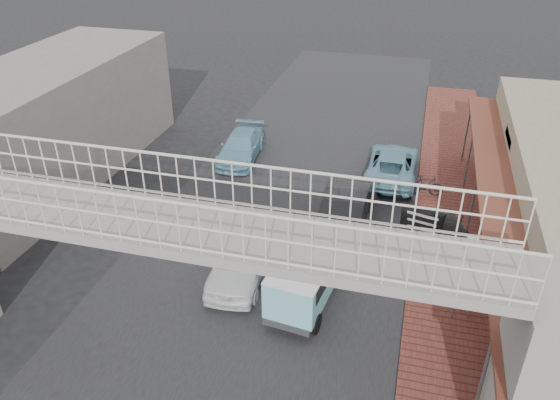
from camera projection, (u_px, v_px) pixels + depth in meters
The scene contains 14 objects.
ground at pixel (246, 295), 17.65m from camera, with size 120.00×120.00×0.00m, color black.
road_strip at pixel (246, 295), 17.65m from camera, with size 10.00×60.00×0.01m, color black.
sidewalk at pixel (454, 271), 18.67m from camera, with size 3.00×40.00×0.10m, color brown.
footbridge at pixel (189, 298), 12.72m from camera, with size 16.40×2.40×6.34m.
building_far_left at pixel (49, 123), 23.89m from camera, with size 5.00×14.00×5.00m, color gray.
white_hatchback at pixel (241, 257), 18.25m from camera, with size 1.71×4.24×1.45m, color white.
dark_sedan at pixel (345, 210), 20.84m from camera, with size 1.59×4.57×1.51m, color black.
angkot_curb at pixel (392, 164), 24.50m from camera, with size 2.16×4.69×1.30m, color #679FB3.
angkot_far at pixel (241, 147), 26.24m from camera, with size 1.72×4.22×1.23m, color #6CA3BC.
angkot_van at pixel (306, 274), 16.83m from camera, with size 2.01×3.72×1.74m.
motorcycle_near at pixel (445, 227), 20.06m from camera, with size 0.68×1.94×1.02m, color black.
motorcycle_far at pixel (425, 186), 22.95m from camera, with size 0.43×1.51×0.91m, color black.
street_clock at pixel (470, 251), 15.65m from camera, with size 0.72×0.66×2.79m.
arrow_sign at pixel (453, 233), 15.54m from camera, with size 2.10×1.39×3.49m.
Camera 1 is at (4.63, -12.97, 11.52)m, focal length 35.00 mm.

